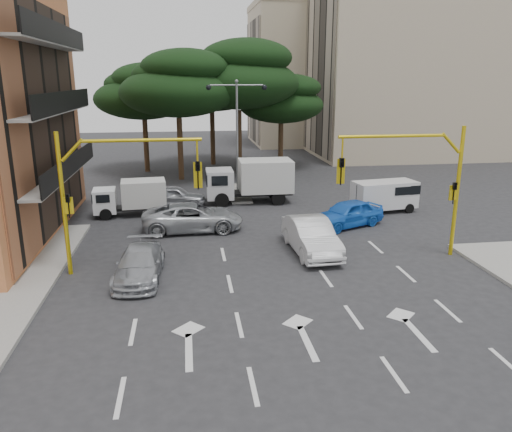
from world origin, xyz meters
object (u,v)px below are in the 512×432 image
at_px(car_white_hatch, 311,236).
at_px(van_white, 384,196).
at_px(signal_mast_right, 422,174).
at_px(car_silver_wagon, 139,264).
at_px(car_silver_cross_b, 174,196).
at_px(box_truck_a, 131,198).
at_px(street_lamp_center, 237,117).
at_px(car_blue_compact, 347,214).
at_px(box_truck_b, 250,181).
at_px(car_silver_cross_a, 193,217).
at_px(signal_mast_left, 107,183).

bearing_deg(car_white_hatch, van_white, 44.06).
distance_m(signal_mast_right, car_silver_wagon, 12.88).
relative_size(car_silver_cross_b, van_white, 1.04).
height_order(car_silver_cross_b, box_truck_a, box_truck_a).
xyz_separation_m(signal_mast_right, street_lamp_center, (-6.80, 14.01, 1.54)).
xyz_separation_m(car_blue_compact, box_truck_b, (-4.64, 6.36, 0.67)).
height_order(car_silver_cross_a, box_truck_a, box_truck_a).
relative_size(signal_mast_right, signal_mast_left, 1.00).
bearing_deg(car_silver_wagon, box_truck_a, 100.70).
height_order(street_lamp_center, box_truck_a, street_lamp_center).
bearing_deg(car_silver_cross_b, car_blue_compact, -116.29).
bearing_deg(van_white, car_silver_cross_a, -87.20).
height_order(signal_mast_right, car_white_hatch, signal_mast_right).
bearing_deg(car_silver_cross_b, signal_mast_right, -129.34).
xyz_separation_m(car_silver_cross_b, box_truck_b, (4.98, 0.48, 0.73)).
bearing_deg(car_silver_wagon, van_white, 35.55).
relative_size(car_blue_compact, box_truck_a, 1.01).
xyz_separation_m(car_silver_wagon, van_white, (14.13, 8.91, 0.32)).
height_order(signal_mast_left, car_silver_cross_b, signal_mast_left).
bearing_deg(car_blue_compact, street_lamp_center, -174.02).
height_order(car_blue_compact, van_white, van_white).
xyz_separation_m(car_silver_cross_a, box_truck_a, (-3.62, 3.68, 0.31)).
relative_size(signal_mast_right, box_truck_b, 1.04).
relative_size(car_silver_wagon, car_silver_cross_a, 0.82).
relative_size(signal_mast_right, van_white, 1.55).
height_order(car_blue_compact, box_truck_a, box_truck_a).
bearing_deg(street_lamp_center, car_silver_wagon, -110.65).
bearing_deg(car_silver_cross_b, van_white, -98.08).
distance_m(car_blue_compact, van_white, 4.36).
distance_m(car_white_hatch, box_truck_b, 10.43).
bearing_deg(signal_mast_left, box_truck_a, 90.89).
bearing_deg(signal_mast_right, car_silver_cross_a, 151.25).
height_order(car_white_hatch, van_white, van_white).
distance_m(car_silver_cross_b, box_truck_a, 3.11).
distance_m(signal_mast_right, street_lamp_center, 15.65).
bearing_deg(car_silver_wagon, signal_mast_left, 144.94).
bearing_deg(box_truck_a, car_silver_cross_a, -140.62).
xyz_separation_m(street_lamp_center, car_silver_wagon, (-5.63, -14.94, -4.79)).
bearing_deg(street_lamp_center, box_truck_b, -77.34).
height_order(car_white_hatch, car_silver_wagon, car_white_hatch).
distance_m(car_silver_cross_a, box_truck_a, 5.17).
distance_m(car_white_hatch, van_white, 9.29).
bearing_deg(car_white_hatch, car_silver_wagon, -167.47).
bearing_deg(car_blue_compact, car_silver_cross_b, -145.83).
height_order(signal_mast_right, car_silver_wagon, signal_mast_right).
relative_size(car_white_hatch, car_silver_cross_a, 0.92).
bearing_deg(van_white, signal_mast_left, -71.24).
bearing_deg(car_blue_compact, car_silver_wagon, -85.21).
relative_size(car_silver_wagon, box_truck_a, 1.03).
bearing_deg(car_white_hatch, car_silver_cross_a, 138.70).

